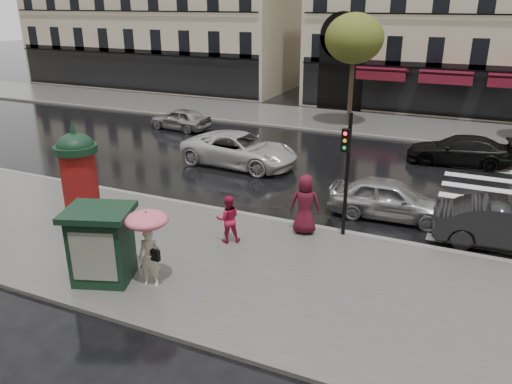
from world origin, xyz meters
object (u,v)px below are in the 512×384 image
at_px(car_far_silver, 180,119).
at_px(man_burgundy, 305,204).
at_px(woman_umbrella, 148,237).
at_px(newsstand, 102,244).
at_px(car_silver, 390,198).
at_px(woman_red, 228,219).
at_px(traffic_light, 347,164).
at_px(car_black, 459,150).
at_px(morris_column, 79,178).
at_px(car_darkgrey, 509,226).
at_px(car_white, 240,150).

bearing_deg(car_far_silver, man_burgundy, 53.20).
height_order(woman_umbrella, newsstand, woman_umbrella).
bearing_deg(car_silver, woman_red, 132.56).
distance_m(traffic_light, car_black, 10.57).
bearing_deg(traffic_light, newsstand, -134.04).
distance_m(woman_umbrella, car_far_silver, 17.82).
bearing_deg(woman_umbrella, car_silver, 56.55).
distance_m(morris_column, car_black, 16.98).
xyz_separation_m(woman_red, man_burgundy, (1.97, 1.60, 0.22)).
height_order(woman_umbrella, car_silver, woman_umbrella).
height_order(car_darkgrey, car_white, car_white).
bearing_deg(woman_red, newsstand, 26.77).
distance_m(man_burgundy, car_far_silver, 15.70).
height_order(car_silver, car_darkgrey, car_darkgrey).
relative_size(car_white, car_far_silver, 1.45).
relative_size(car_silver, car_darkgrey, 0.96).
distance_m(woman_umbrella, car_white, 10.99).
relative_size(woman_red, newsstand, 0.73).
xyz_separation_m(newsstand, car_silver, (6.23, 7.67, -0.46)).
bearing_deg(newsstand, morris_column, 139.88).
height_order(morris_column, car_darkgrey, morris_column).
relative_size(car_silver, car_black, 0.91).
height_order(man_burgundy, traffic_light, traffic_light).
distance_m(man_burgundy, car_white, 7.88).
bearing_deg(car_darkgrey, car_far_silver, 58.54).
bearing_deg(car_white, morris_column, 174.05).
distance_m(newsstand, car_black, 17.34).
bearing_deg(woman_umbrella, traffic_light, 53.01).
xyz_separation_m(car_darkgrey, car_black, (-1.93, 8.52, -0.05)).
height_order(woman_red, morris_column, morris_column).
xyz_separation_m(car_darkgrey, car_white, (-11.25, 4.09, 0.04)).
bearing_deg(traffic_light, car_black, 73.73).
xyz_separation_m(woman_red, car_far_silver, (-9.51, 12.29, -0.24)).
distance_m(woman_red, car_white, 8.17).
xyz_separation_m(morris_column, car_white, (1.61, 8.51, -1.10)).
bearing_deg(car_darkgrey, morris_column, 104.44).
bearing_deg(car_black, woman_umbrella, -29.20).
bearing_deg(woman_red, car_black, -149.72).
relative_size(woman_red, car_darkgrey, 0.35).
bearing_deg(car_black, morris_column, -45.29).
height_order(man_burgundy, car_darkgrey, man_burgundy).
xyz_separation_m(woman_umbrella, newsstand, (-1.34, -0.26, -0.37)).
bearing_deg(car_far_silver, car_white, 58.70).
height_order(woman_umbrella, car_far_silver, woman_umbrella).
bearing_deg(man_burgundy, car_white, -63.43).
distance_m(man_burgundy, newsstand, 6.41).
xyz_separation_m(traffic_light, car_darkgrey, (4.85, 1.48, -1.81)).
relative_size(newsstand, car_black, 0.45).
bearing_deg(man_burgundy, car_silver, -145.23).
relative_size(woman_umbrella, man_burgundy, 1.10).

